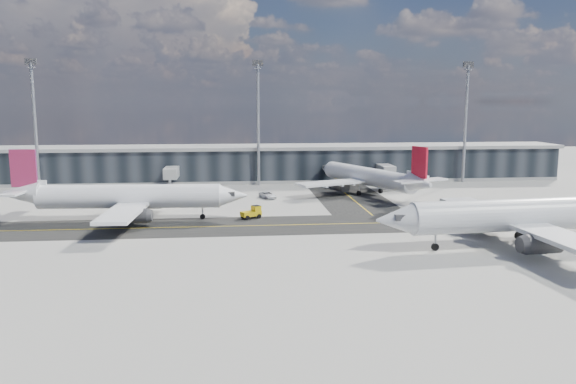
% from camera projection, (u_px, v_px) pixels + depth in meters
% --- Properties ---
extents(ground, '(300.00, 300.00, 0.00)m').
position_uv_depth(ground, '(273.00, 231.00, 85.47)').
color(ground, gray).
rests_on(ground, ground).
extents(taxiway_lanes, '(180.00, 63.00, 0.03)m').
position_uv_depth(taxiway_lanes, '(291.00, 216.00, 96.40)').
color(taxiway_lanes, black).
rests_on(taxiway_lanes, ground).
extents(terminal_concourse, '(152.00, 19.80, 8.80)m').
position_uv_depth(terminal_concourse, '(257.00, 165.00, 138.80)').
color(terminal_concourse, black).
rests_on(terminal_concourse, ground).
extents(floodlight_masts, '(102.50, 0.70, 28.90)m').
position_uv_depth(floodlight_masts, '(258.00, 119.00, 130.15)').
color(floodlight_masts, gray).
rests_on(floodlight_masts, ground).
extents(airliner_af, '(39.99, 34.07, 11.85)m').
position_uv_depth(airliner_af, '(126.00, 197.00, 92.95)').
color(airliner_af, white).
rests_on(airliner_af, ground).
extents(airliner_redtail, '(31.42, 36.35, 11.23)m').
position_uv_depth(airliner_redtail, '(369.00, 177.00, 118.94)').
color(airliner_redtail, white).
rests_on(airliner_redtail, ground).
extents(airliner_near, '(44.26, 37.77, 13.10)m').
position_uv_depth(airliner_near, '(532.00, 215.00, 76.05)').
color(airliner_near, silver).
rests_on(airliner_near, ground).
extents(baggage_tug, '(3.73, 2.94, 2.11)m').
position_uv_depth(baggage_tug, '(253.00, 212.00, 94.69)').
color(baggage_tug, gold).
rests_on(baggage_tug, ground).
extents(service_van, '(3.86, 5.41, 1.37)m').
position_uv_depth(service_van, '(268.00, 195.00, 114.46)').
color(service_van, white).
rests_on(service_van, ground).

